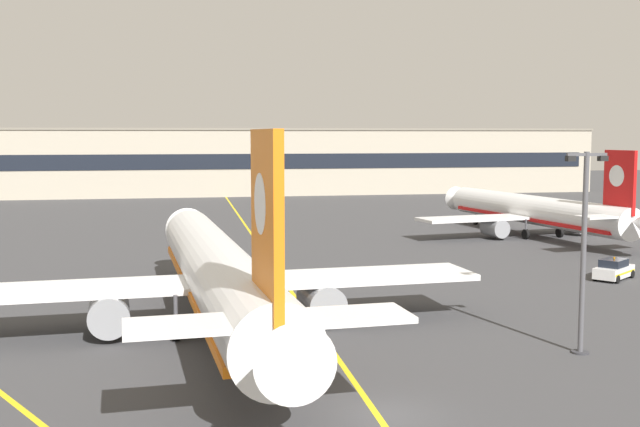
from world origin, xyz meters
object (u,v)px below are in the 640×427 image
at_px(service_car_nearest, 614,270).
at_px(airliner_foreground, 218,273).
at_px(apron_lamp_post, 584,248).
at_px(safety_cone_by_nose_gear, 207,276).
at_px(airliner_background, 535,211).

bearing_deg(service_car_nearest, airliner_foreground, -162.07).
height_order(apron_lamp_post, service_car_nearest, apron_lamp_post).
bearing_deg(service_car_nearest, safety_cone_by_nose_gear, 169.17).
xyz_separation_m(airliner_foreground, service_car_nearest, (31.77, 10.28, -2.60)).
bearing_deg(airliner_background, service_car_nearest, -102.55).
height_order(airliner_foreground, airliner_background, airliner_foreground).
height_order(airliner_foreground, safety_cone_by_nose_gear, airliner_foreground).
xyz_separation_m(airliner_background, service_car_nearest, (-5.66, -25.43, -2.12)).
xyz_separation_m(airliner_background, apron_lamp_post, (-19.03, -44.25, 2.69)).
height_order(service_car_nearest, safety_cone_by_nose_gear, service_car_nearest).
distance_m(airliner_background, apron_lamp_post, 48.24).
relative_size(airliner_background, service_car_nearest, 8.01).
bearing_deg(airliner_foreground, airliner_background, 43.65).
height_order(airliner_foreground, apron_lamp_post, airliner_foreground).
xyz_separation_m(airliner_foreground, safety_cone_by_nose_gear, (0.04, 16.35, -3.11)).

